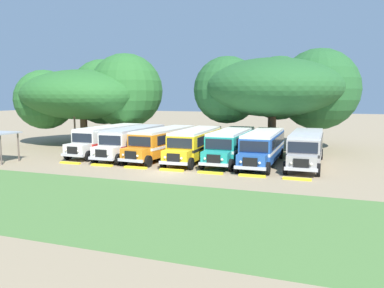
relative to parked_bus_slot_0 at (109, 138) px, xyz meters
The scene contains 19 objects.
ground_plane 12.40m from the parked_bus_slot_0, 36.98° to the right, with size 220.00×220.00×0.00m, color #937F60.
foreground_grass_strip 19.26m from the parked_bus_slot_0, 59.21° to the right, with size 80.00×11.41×0.01m, color #4C7538.
parked_bus_slot_0 is the anchor object (origin of this frame).
parked_bus_slot_1 3.37m from the parked_bus_slot_0, 12.87° to the right, with size 2.70×10.84×2.82m.
parked_bus_slot_2 6.55m from the parked_bus_slot_0, ahead, with size 3.37×10.94×2.82m.
parked_bus_slot_3 9.82m from the parked_bus_slot_0, ahead, with size 2.89×10.87×2.82m.
parked_bus_slot_4 13.09m from the parked_bus_slot_0, ahead, with size 2.71×10.84×2.82m.
parked_bus_slot_5 16.10m from the parked_bus_slot_0, ahead, with size 2.69×10.84×2.82m.
parked_bus_slot_6 19.70m from the parked_bus_slot_0, ahead, with size 2.68×10.84×2.82m.
curb_wheelstop_0 6.71m from the parked_bus_slot_0, 88.84° to the right, with size 2.00×0.36×0.15m, color yellow.
curb_wheelstop_1 7.50m from the parked_bus_slot_0, 62.77° to the right, with size 2.00×0.36×0.15m, color yellow.
curb_wheelstop_2 9.41m from the parked_bus_slot_0, 44.74° to the right, with size 2.00×0.36×0.15m, color yellow.
curb_wheelstop_3 11.90m from the parked_bus_slot_0, 33.63° to the right, with size 2.00×0.36×0.15m, color yellow.
curb_wheelstop_4 14.68m from the parked_bus_slot_0, 26.59° to the right, with size 2.00×0.36×0.15m, color yellow.
curb_wheelstop_5 17.61m from the parked_bus_slot_0, 21.86° to the right, with size 2.00×0.36×0.15m, color yellow.
curb_wheelstop_6 20.64m from the parked_bus_slot_0, 18.51° to the right, with size 2.00×0.36×0.15m, color yellow.
broad_shade_tree 19.40m from the parked_bus_slot_0, 31.52° to the left, with size 17.68×17.12×11.13m.
secondary_tree 10.18m from the parked_bus_slot_0, 133.08° to the left, with size 17.36×15.60×11.04m.
utility_pole 6.08m from the parked_bus_slot_0, 161.93° to the left, with size 1.80×0.20×6.52m.
Camera 1 is at (11.76, -26.98, 5.98)m, focal length 36.03 mm.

